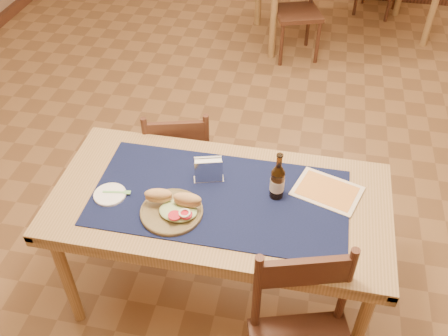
% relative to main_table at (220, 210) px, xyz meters
% --- Properties ---
extents(main_table, '(1.60, 0.80, 0.75)m').
position_rel_main_table_xyz_m(main_table, '(0.00, 0.00, 0.00)').
color(main_table, '#A37E4D').
rests_on(main_table, ground).
extents(placemat, '(1.20, 0.60, 0.01)m').
position_rel_main_table_xyz_m(placemat, '(0.00, 0.00, 0.09)').
color(placemat, '#10143D').
rests_on(placemat, main_table).
extents(baseboard, '(6.00, 7.00, 0.10)m').
position_rel_main_table_xyz_m(baseboard, '(0.00, 0.80, -0.62)').
color(baseboard, '#4B281A').
rests_on(baseboard, ground).
extents(chair_main_far, '(0.48, 0.48, 0.85)m').
position_rel_main_table_xyz_m(chair_main_far, '(-0.38, 0.58, -0.23)').
color(chair_main_far, '#4B281A').
rests_on(chair_main_far, ground).
extents(chair_back_near, '(0.51, 0.51, 0.87)m').
position_rel_main_table_xyz_m(chair_back_near, '(0.14, 2.82, -0.22)').
color(chair_back_near, '#4B281A').
rests_on(chair_back_near, ground).
extents(sandwich_plate, '(0.29, 0.29, 0.11)m').
position_rel_main_table_xyz_m(sandwich_plate, '(-0.19, -0.14, 0.12)').
color(sandwich_plate, brown).
rests_on(sandwich_plate, placemat).
extents(side_plate, '(0.15, 0.15, 0.01)m').
position_rel_main_table_xyz_m(side_plate, '(-0.51, -0.09, 0.10)').
color(side_plate, white).
rests_on(side_plate, placemat).
extents(fork, '(0.13, 0.04, 0.00)m').
position_rel_main_table_xyz_m(fork, '(-0.47, -0.08, 0.10)').
color(fork, '#72C069').
rests_on(fork, side_plate).
extents(beer_bottle, '(0.07, 0.07, 0.25)m').
position_rel_main_table_xyz_m(beer_bottle, '(0.26, 0.06, 0.18)').
color(beer_bottle, '#4C2D0D').
rests_on(beer_bottle, placemat).
extents(napkin_holder, '(0.15, 0.09, 0.13)m').
position_rel_main_table_xyz_m(napkin_holder, '(-0.08, 0.11, 0.15)').
color(napkin_holder, silver).
rests_on(napkin_holder, placemat).
extents(menu_card, '(0.36, 0.31, 0.01)m').
position_rel_main_table_xyz_m(menu_card, '(0.50, 0.14, 0.09)').
color(menu_card, beige).
rests_on(menu_card, placemat).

